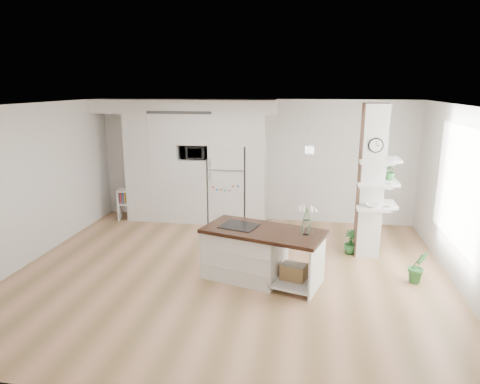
% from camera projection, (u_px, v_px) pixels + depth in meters
% --- Properties ---
extents(floor, '(7.00, 6.00, 0.01)m').
position_uv_depth(floor, '(230.00, 273.00, 7.01)').
color(floor, tan).
rests_on(floor, ground).
extents(room, '(7.04, 6.04, 2.72)m').
position_uv_depth(room, '(229.00, 161.00, 6.56)').
color(room, white).
rests_on(room, ground).
extents(cabinet_wall, '(4.00, 0.71, 2.70)m').
position_uv_depth(cabinet_wall, '(187.00, 154.00, 9.43)').
color(cabinet_wall, white).
rests_on(cabinet_wall, floor).
extents(refrigerator, '(0.78, 0.69, 1.75)m').
position_uv_depth(refrigerator, '(229.00, 184.00, 9.45)').
color(refrigerator, white).
rests_on(refrigerator, floor).
extents(column, '(0.69, 0.90, 2.70)m').
position_uv_depth(column, '(376.00, 183.00, 7.39)').
color(column, silver).
rests_on(column, floor).
extents(window, '(0.00, 2.40, 2.40)m').
position_uv_depth(window, '(461.00, 188.00, 6.39)').
color(window, white).
rests_on(window, room).
extents(pendant_light, '(0.12, 0.12, 0.10)m').
position_uv_depth(pendant_light, '(343.00, 145.00, 6.37)').
color(pendant_light, white).
rests_on(pendant_light, room).
extents(kitchen_island, '(2.02, 1.37, 1.40)m').
position_uv_depth(kitchen_island, '(251.00, 251.00, 6.76)').
color(kitchen_island, white).
rests_on(kitchen_island, floor).
extents(bookshelf, '(0.64, 0.45, 0.69)m').
position_uv_depth(bookshelf, '(133.00, 206.00, 9.76)').
color(bookshelf, white).
rests_on(bookshelf, floor).
extents(floor_plant_a, '(0.34, 0.30, 0.53)m').
position_uv_depth(floor_plant_a, '(418.00, 267.00, 6.61)').
color(floor_plant_a, '#2F7735').
rests_on(floor_plant_a, floor).
extents(floor_plant_b, '(0.26, 0.26, 0.44)m').
position_uv_depth(floor_plant_b, '(351.00, 242.00, 7.77)').
color(floor_plant_b, '#2F7735').
rests_on(floor_plant_b, floor).
extents(microwave, '(0.54, 0.37, 0.30)m').
position_uv_depth(microwave, '(194.00, 152.00, 9.34)').
color(microwave, '#2D2D2D').
rests_on(microwave, cabinet_wall).
extents(shelf_plant, '(0.27, 0.23, 0.30)m').
position_uv_depth(shelf_plant, '(391.00, 171.00, 7.47)').
color(shelf_plant, '#2F7735').
rests_on(shelf_plant, column).
extents(decor_bowl, '(0.22, 0.22, 0.05)m').
position_uv_depth(decor_bowl, '(372.00, 206.00, 7.27)').
color(decor_bowl, white).
rests_on(decor_bowl, column).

